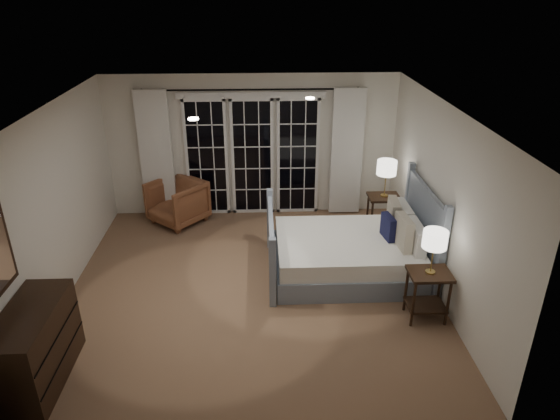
{
  "coord_description": "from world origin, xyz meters",
  "views": [
    {
      "loc": [
        0.14,
        -5.89,
        3.9
      ],
      "look_at": [
        0.39,
        0.26,
        1.05
      ],
      "focal_mm": 32.0,
      "sensor_mm": 36.0,
      "label": 1
    }
  ],
  "objects_px": {
    "lamp_right": "(387,168)",
    "armchair": "(177,202)",
    "nightstand_left": "(428,288)",
    "dresser": "(35,347)",
    "lamp_left": "(435,240)",
    "bed": "(350,252)",
    "nightstand_right": "(383,208)"
  },
  "relations": [
    {
      "from": "bed",
      "to": "armchair",
      "type": "xyz_separation_m",
      "value": [
        -2.73,
        1.76,
        0.05
      ]
    },
    {
      "from": "bed",
      "to": "lamp_left",
      "type": "xyz_separation_m",
      "value": [
        0.76,
        -1.13,
        0.79
      ]
    },
    {
      "from": "bed",
      "to": "dresser",
      "type": "bearing_deg",
      "value": -150.86
    },
    {
      "from": "nightstand_right",
      "to": "lamp_left",
      "type": "xyz_separation_m",
      "value": [
        0.02,
        -2.35,
        0.67
      ]
    },
    {
      "from": "nightstand_left",
      "to": "dresser",
      "type": "xyz_separation_m",
      "value": [
        -4.41,
        -0.91,
        -0.0
      ]
    },
    {
      "from": "lamp_left",
      "to": "lamp_right",
      "type": "height_order",
      "value": "lamp_right"
    },
    {
      "from": "lamp_right",
      "to": "armchair",
      "type": "relative_size",
      "value": 0.73
    },
    {
      "from": "nightstand_right",
      "to": "armchair",
      "type": "distance_m",
      "value": 3.52
    },
    {
      "from": "dresser",
      "to": "bed",
      "type": "bearing_deg",
      "value": 29.14
    },
    {
      "from": "dresser",
      "to": "armchair",
      "type": "bearing_deg",
      "value": 76.48
    },
    {
      "from": "dresser",
      "to": "lamp_left",
      "type": "bearing_deg",
      "value": 11.6
    },
    {
      "from": "nightstand_right",
      "to": "armchair",
      "type": "bearing_deg",
      "value": 171.21
    },
    {
      "from": "bed",
      "to": "lamp_right",
      "type": "distance_m",
      "value": 1.66
    },
    {
      "from": "nightstand_right",
      "to": "nightstand_left",
      "type": "bearing_deg",
      "value": -89.58
    },
    {
      "from": "lamp_left",
      "to": "lamp_right",
      "type": "xyz_separation_m",
      "value": [
        -0.02,
        2.35,
        0.04
      ]
    },
    {
      "from": "nightstand_left",
      "to": "armchair",
      "type": "relative_size",
      "value": 0.79
    },
    {
      "from": "lamp_left",
      "to": "dresser",
      "type": "bearing_deg",
      "value": -168.4
    },
    {
      "from": "nightstand_right",
      "to": "armchair",
      "type": "xyz_separation_m",
      "value": [
        -3.48,
        0.54,
        -0.06
      ]
    },
    {
      "from": "nightstand_right",
      "to": "dresser",
      "type": "height_order",
      "value": "dresser"
    },
    {
      "from": "lamp_left",
      "to": "lamp_right",
      "type": "bearing_deg",
      "value": 90.42
    },
    {
      "from": "dresser",
      "to": "nightstand_left",
      "type": "bearing_deg",
      "value": 11.6
    },
    {
      "from": "nightstand_left",
      "to": "lamp_left",
      "type": "bearing_deg",
      "value": 0.0
    },
    {
      "from": "nightstand_left",
      "to": "bed",
      "type": "bearing_deg",
      "value": 124.08
    },
    {
      "from": "lamp_left",
      "to": "nightstand_left",
      "type": "bearing_deg",
      "value": 180.0
    },
    {
      "from": "bed",
      "to": "armchair",
      "type": "relative_size",
      "value": 2.64
    },
    {
      "from": "lamp_left",
      "to": "dresser",
      "type": "xyz_separation_m",
      "value": [
        -4.41,
        -0.91,
        -0.68
      ]
    },
    {
      "from": "armchair",
      "to": "bed",
      "type": "bearing_deg",
      "value": 7.97
    },
    {
      "from": "nightstand_left",
      "to": "armchair",
      "type": "distance_m",
      "value": 4.54
    },
    {
      "from": "armchair",
      "to": "dresser",
      "type": "xyz_separation_m",
      "value": [
        -0.91,
        -3.8,
        0.05
      ]
    },
    {
      "from": "nightstand_right",
      "to": "dresser",
      "type": "distance_m",
      "value": 5.47
    },
    {
      "from": "nightstand_right",
      "to": "lamp_right",
      "type": "height_order",
      "value": "lamp_right"
    },
    {
      "from": "armchair",
      "to": "dresser",
      "type": "bearing_deg",
      "value": -62.73
    }
  ]
}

